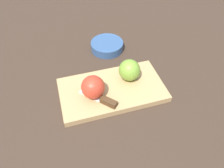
{
  "coord_description": "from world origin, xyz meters",
  "views": [
    {
      "loc": [
        0.25,
        0.47,
        0.6
      ],
      "look_at": [
        0.0,
        0.0,
        0.04
      ],
      "focal_mm": 35.0,
      "sensor_mm": 36.0,
      "label": 1
    }
  ],
  "objects_px": {
    "apple_half_left": "(129,70)",
    "bowl": "(107,45)",
    "apple_half_right": "(93,87)",
    "knife": "(106,101)"
  },
  "relations": [
    {
      "from": "apple_half_right",
      "to": "bowl",
      "type": "height_order",
      "value": "apple_half_right"
    },
    {
      "from": "apple_half_right",
      "to": "bowl",
      "type": "xyz_separation_m",
      "value": [
        -0.17,
        -0.23,
        -0.04
      ]
    },
    {
      "from": "knife",
      "to": "bowl",
      "type": "relative_size",
      "value": 0.96
    },
    {
      "from": "apple_half_left",
      "to": "knife",
      "type": "xyz_separation_m",
      "value": [
        0.13,
        0.07,
        -0.03
      ]
    },
    {
      "from": "apple_half_left",
      "to": "bowl",
      "type": "xyz_separation_m",
      "value": [
        -0.02,
        -0.22,
        -0.04
      ]
    },
    {
      "from": "apple_half_right",
      "to": "knife",
      "type": "distance_m",
      "value": 0.07
    },
    {
      "from": "apple_half_left",
      "to": "apple_half_right",
      "type": "xyz_separation_m",
      "value": [
        0.15,
        0.01,
        0.0
      ]
    },
    {
      "from": "apple_half_left",
      "to": "knife",
      "type": "height_order",
      "value": "apple_half_left"
    },
    {
      "from": "apple_half_left",
      "to": "knife",
      "type": "distance_m",
      "value": 0.15
    },
    {
      "from": "apple_half_left",
      "to": "knife",
      "type": "relative_size",
      "value": 0.58
    }
  ]
}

